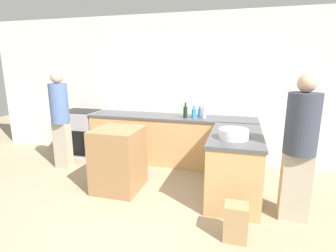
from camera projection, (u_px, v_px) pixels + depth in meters
name	position (u px, v px, depth m)	size (l,w,h in m)	color
ground_plane	(124.00, 226.00, 2.98)	(14.00, 14.00, 0.00)	tan
wall_back	(175.00, 89.00, 4.95)	(8.00, 0.06, 2.70)	white
counter_back	(171.00, 139.00, 4.85)	(3.04, 0.63, 0.89)	tan
counter_peninsula	(235.00, 164.00, 3.63)	(0.69, 1.38, 0.89)	tan
range_oven	(81.00, 133.00, 5.33)	(0.73, 0.61, 0.90)	#ADADB2
island_table	(119.00, 159.00, 3.81)	(0.64, 0.69, 0.91)	#997047
mixing_bowl	(234.00, 134.00, 3.26)	(0.37, 0.37, 0.12)	white
vinegar_bottle_clear	(204.00, 112.00, 4.53)	(0.07, 0.07, 0.26)	silver
dish_soap_bottle	(194.00, 113.00, 4.56)	(0.08, 0.08, 0.21)	#338CBF
wine_bottle_dark	(185.00, 112.00, 4.57)	(0.07, 0.07, 0.27)	black
water_bottle_blue	(200.00, 112.00, 4.72)	(0.07, 0.07, 0.18)	#386BB7
person_by_range	(60.00, 116.00, 4.52)	(0.31, 0.31, 1.69)	#ADA38E
person_at_peninsula	(300.00, 144.00, 2.94)	(0.35, 0.35, 1.70)	#ADA38E
paper_bag	(236.00, 222.00, 2.72)	(0.24, 0.21, 0.40)	#A88456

